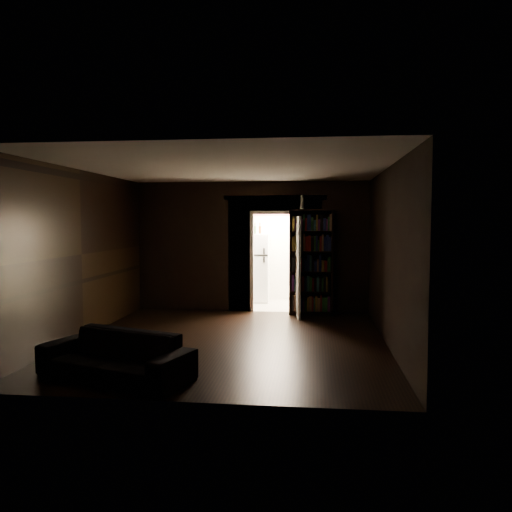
{
  "coord_description": "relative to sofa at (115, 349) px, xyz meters",
  "views": [
    {
      "loc": [
        1.34,
        -7.89,
        1.95
      ],
      "look_at": [
        0.32,
        0.9,
        1.33
      ],
      "focal_mm": 35.0,
      "sensor_mm": 36.0,
      "label": 1
    }
  ],
  "objects": [
    {
      "name": "sofa",
      "position": [
        0.0,
        0.0,
        0.0
      ],
      "size": [
        2.12,
        1.43,
        0.75
      ],
      "primitive_type": "imported",
      "rotation": [
        0.0,
        0.0,
        -0.33
      ],
      "color": "black",
      "rests_on": "ground"
    },
    {
      "name": "room_walls",
      "position": [
        1.08,
        3.12,
        1.31
      ],
      "size": [
        5.02,
        5.61,
        2.84
      ],
      "color": "black",
      "rests_on": "ground"
    },
    {
      "name": "figurine",
      "position": [
        2.19,
        4.6,
        1.98
      ],
      "size": [
        0.1,
        0.1,
        0.3
      ],
      "primitive_type": "cube",
      "rotation": [
        0.0,
        0.0,
        0.02
      ],
      "color": "white",
      "rests_on": "bookshelf"
    },
    {
      "name": "bookshelf",
      "position": [
        2.38,
        4.59,
        0.73
      ],
      "size": [
        0.96,
        0.62,
        2.2
      ],
      "primitive_type": "cube",
      "rotation": [
        0.0,
        0.0,
        0.36
      ],
      "color": "black",
      "rests_on": "ground"
    },
    {
      "name": "kitchen_alcove",
      "position": [
        1.59,
        5.91,
        0.84
      ],
      "size": [
        2.2,
        1.8,
        2.6
      ],
      "color": "#B5B09E",
      "rests_on": "ground"
    },
    {
      "name": "ground",
      "position": [
        1.09,
        2.04,
        -0.37
      ],
      "size": [
        5.5,
        5.5,
        0.0
      ],
      "primitive_type": "plane",
      "color": "black",
      "rests_on": "ground"
    },
    {
      "name": "refrigerator",
      "position": [
        0.99,
        6.15,
        0.45
      ],
      "size": [
        0.87,
        0.83,
        1.65
      ],
      "primitive_type": "cube",
      "rotation": [
        0.0,
        0.0,
        -0.22
      ],
      "color": "white",
      "rests_on": "ground"
    },
    {
      "name": "bottles",
      "position": [
        0.9,
        6.15,
        1.41
      ],
      "size": [
        0.66,
        0.26,
        0.27
      ],
      "primitive_type": "cube",
      "rotation": [
        0.0,
        0.0,
        0.28
      ],
      "color": "black",
      "rests_on": "refrigerator"
    },
    {
      "name": "door",
      "position": [
        2.11,
        4.35,
        0.65
      ],
      "size": [
        0.15,
        0.85,
        2.05
      ],
      "primitive_type": "cube",
      "rotation": [
        0.0,
        0.0,
        1.69
      ],
      "color": "white",
      "rests_on": "ground"
    }
  ]
}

